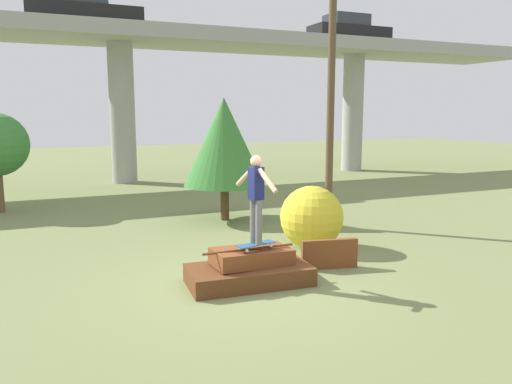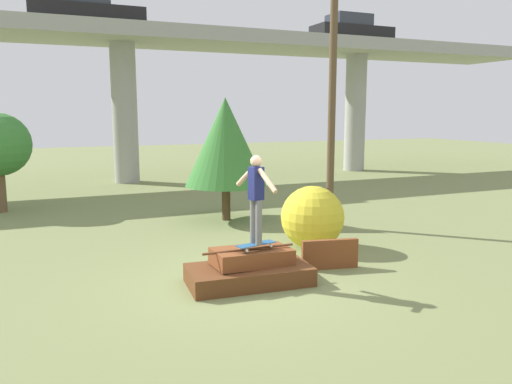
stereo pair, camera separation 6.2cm
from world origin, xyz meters
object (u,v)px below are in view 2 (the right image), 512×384
Objects in this scene: utility_pole at (332,86)px; skateboard at (256,244)px; car_on_overpass_mid at (86,11)px; car_on_overpass_left at (351,30)px; skater at (256,193)px; bush_yellow_flowering at (312,217)px; tree_behind_left at (226,142)px.

skateboard is at bearing -136.31° from utility_pole.
car_on_overpass_mid is (-1.58, 14.34, 6.51)m from skateboard.
skateboard is 0.11× the size of utility_pole.
utility_pole is (-7.69, -10.92, -3.44)m from car_on_overpass_left.
bush_yellow_flowering is (2.15, 1.75, -0.96)m from skater.
skateboard is 0.94m from skater.
car_on_overpass_mid reaches higher than skateboard.
utility_pole reaches higher than skater.
car_on_overpass_left is 12.93m from car_on_overpass_mid.
car_on_overpass_left reaches higher than tree_behind_left.
skateboard is 0.50× the size of skater.
tree_behind_left is at bearing -138.17° from car_on_overpass_left.
bush_yellow_flowering is (3.73, -12.59, -6.53)m from car_on_overpass_mid.
utility_pole is (3.66, 3.50, 2.13)m from skater.
tree_behind_left is (1.35, 5.47, 0.58)m from skater.
car_on_overpass_mid reaches higher than utility_pole.
car_on_overpass_left is at bearing 54.00° from bush_yellow_flowering.
car_on_overpass_mid is 3.10× the size of bush_yellow_flowering.
bush_yellow_flowering is at bearing -130.92° from utility_pole.
tree_behind_left reaches higher than skater.
tree_behind_left is at bearing 102.17° from bush_yellow_flowering.
utility_pole is (3.66, 3.50, 3.07)m from skateboard.
skater is 19.18m from car_on_overpass_left.
car_on_overpass_left is 14.32m from tree_behind_left.
car_on_overpass_mid is 1.27× the size of tree_behind_left.
car_on_overpass_mid is at bearing 115.79° from utility_pole.
car_on_overpass_left is at bearing 0.33° from car_on_overpass_mid.
utility_pole is (5.24, -10.85, -3.44)m from car_on_overpass_mid.
car_on_overpass_left is 0.92× the size of car_on_overpass_mid.
skater is 5.66m from tree_behind_left.
skateboard is 0.18× the size of car_on_overpass_mid.
car_on_overpass_mid is 10.59m from tree_behind_left.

